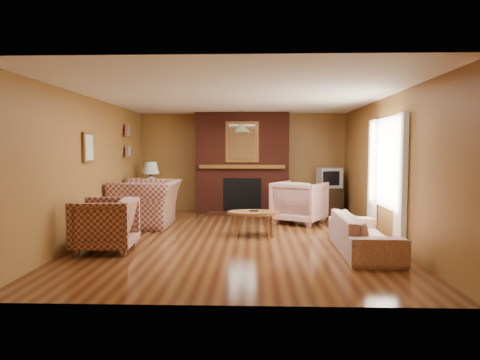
{
  "coord_description": "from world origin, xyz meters",
  "views": [
    {
      "loc": [
        0.28,
        -7.29,
        1.51
      ],
      "look_at": [
        0.02,
        0.6,
        0.95
      ],
      "focal_mm": 32.0,
      "sensor_mm": 36.0,
      "label": 1
    }
  ],
  "objects_px": {
    "fireplace": "(242,164)",
    "crt_tv": "(329,178)",
    "coffee_table": "(254,214)",
    "table_lamp": "(151,174)",
    "floral_sofa": "(364,234)",
    "floral_armchair": "(300,202)",
    "plaid_armchair": "(105,224)",
    "side_table": "(151,203)",
    "tv_stand": "(329,201)",
    "plaid_loveseat": "(147,203)"
  },
  "relations": [
    {
      "from": "plaid_armchair",
      "to": "floral_sofa",
      "type": "relative_size",
      "value": 0.46
    },
    {
      "from": "plaid_loveseat",
      "to": "plaid_armchair",
      "type": "relative_size",
      "value": 1.59
    },
    {
      "from": "floral_sofa",
      "to": "coffee_table",
      "type": "xyz_separation_m",
      "value": [
        -1.62,
        1.18,
        0.1
      ]
    },
    {
      "from": "fireplace",
      "to": "side_table",
      "type": "height_order",
      "value": "fireplace"
    },
    {
      "from": "coffee_table",
      "to": "fireplace",
      "type": "bearing_deg",
      "value": 95.65
    },
    {
      "from": "table_lamp",
      "to": "floral_sofa",
      "type": "bearing_deg",
      "value": -40.85
    },
    {
      "from": "fireplace",
      "to": "floral_armchair",
      "type": "distance_m",
      "value": 2.06
    },
    {
      "from": "side_table",
      "to": "floral_sofa",
      "type": "bearing_deg",
      "value": -40.85
    },
    {
      "from": "plaid_armchair",
      "to": "floral_sofa",
      "type": "height_order",
      "value": "plaid_armchair"
    },
    {
      "from": "tv_stand",
      "to": "side_table",
      "type": "bearing_deg",
      "value": -177.86
    },
    {
      "from": "floral_sofa",
      "to": "crt_tv",
      "type": "relative_size",
      "value": 3.36
    },
    {
      "from": "floral_sofa",
      "to": "plaid_armchair",
      "type": "bearing_deg",
      "value": 91.68
    },
    {
      "from": "floral_armchair",
      "to": "coffee_table",
      "type": "height_order",
      "value": "floral_armchair"
    },
    {
      "from": "side_table",
      "to": "table_lamp",
      "type": "relative_size",
      "value": 0.92
    },
    {
      "from": "floral_sofa",
      "to": "tv_stand",
      "type": "relative_size",
      "value": 3.0
    },
    {
      "from": "floral_sofa",
      "to": "plaid_loveseat",
      "type": "bearing_deg",
      "value": 62.21
    },
    {
      "from": "floral_armchair",
      "to": "crt_tv",
      "type": "bearing_deg",
      "value": -93.11
    },
    {
      "from": "floral_sofa",
      "to": "tv_stand",
      "type": "xyz_separation_m",
      "value": [
        0.15,
        3.81,
        0.04
      ]
    },
    {
      "from": "floral_sofa",
      "to": "tv_stand",
      "type": "distance_m",
      "value": 3.81
    },
    {
      "from": "coffee_table",
      "to": "side_table",
      "type": "relative_size",
      "value": 1.57
    },
    {
      "from": "table_lamp",
      "to": "side_table",
      "type": "bearing_deg",
      "value": 90.0
    },
    {
      "from": "fireplace",
      "to": "side_table",
      "type": "relative_size",
      "value": 4.04
    },
    {
      "from": "floral_armchair",
      "to": "crt_tv",
      "type": "xyz_separation_m",
      "value": [
        0.83,
        1.3,
        0.42
      ]
    },
    {
      "from": "floral_sofa",
      "to": "table_lamp",
      "type": "xyz_separation_m",
      "value": [
        -4.0,
        3.46,
        0.68
      ]
    },
    {
      "from": "floral_armchair",
      "to": "side_table",
      "type": "bearing_deg",
      "value": 13.45
    },
    {
      "from": "plaid_loveseat",
      "to": "tv_stand",
      "type": "relative_size",
      "value": 2.21
    },
    {
      "from": "table_lamp",
      "to": "crt_tv",
      "type": "height_order",
      "value": "table_lamp"
    },
    {
      "from": "crt_tv",
      "to": "table_lamp",
      "type": "bearing_deg",
      "value": -175.26
    },
    {
      "from": "plaid_loveseat",
      "to": "floral_armchair",
      "type": "distance_m",
      "value": 3.1
    },
    {
      "from": "plaid_armchair",
      "to": "table_lamp",
      "type": "distance_m",
      "value": 3.54
    },
    {
      "from": "plaid_armchair",
      "to": "coffee_table",
      "type": "relative_size",
      "value": 0.94
    },
    {
      "from": "fireplace",
      "to": "crt_tv",
      "type": "height_order",
      "value": "fireplace"
    },
    {
      "from": "plaid_armchair",
      "to": "coffee_table",
      "type": "xyz_separation_m",
      "value": [
        2.23,
        1.22,
        -0.02
      ]
    },
    {
      "from": "fireplace",
      "to": "tv_stand",
      "type": "xyz_separation_m",
      "value": [
        2.05,
        -0.18,
        -0.87
      ]
    },
    {
      "from": "coffee_table",
      "to": "crt_tv",
      "type": "xyz_separation_m",
      "value": [
        1.77,
        2.62,
        0.48
      ]
    },
    {
      "from": "plaid_armchair",
      "to": "floral_armchair",
      "type": "bearing_deg",
      "value": 125.33
    },
    {
      "from": "plaid_loveseat",
      "to": "floral_sofa",
      "type": "relative_size",
      "value": 0.74
    },
    {
      "from": "coffee_table",
      "to": "tv_stand",
      "type": "height_order",
      "value": "tv_stand"
    },
    {
      "from": "fireplace",
      "to": "floral_armchair",
      "type": "relative_size",
      "value": 2.5
    },
    {
      "from": "table_lamp",
      "to": "tv_stand",
      "type": "relative_size",
      "value": 1.02
    },
    {
      "from": "tv_stand",
      "to": "plaid_loveseat",
      "type": "bearing_deg",
      "value": -158.73
    },
    {
      "from": "floral_sofa",
      "to": "side_table",
      "type": "bearing_deg",
      "value": 50.33
    },
    {
      "from": "coffee_table",
      "to": "crt_tv",
      "type": "height_order",
      "value": "crt_tv"
    },
    {
      "from": "plaid_loveseat",
      "to": "floral_sofa",
      "type": "bearing_deg",
      "value": 60.4
    },
    {
      "from": "fireplace",
      "to": "plaid_armchair",
      "type": "height_order",
      "value": "fireplace"
    },
    {
      "from": "floral_sofa",
      "to": "side_table",
      "type": "xyz_separation_m",
      "value": [
        -4.0,
        3.46,
        0.02
      ]
    },
    {
      "from": "side_table",
      "to": "table_lamp",
      "type": "bearing_deg",
      "value": -90.0
    },
    {
      "from": "plaid_armchair",
      "to": "table_lamp",
      "type": "xyz_separation_m",
      "value": [
        -0.15,
        3.49,
        0.55
      ]
    },
    {
      "from": "crt_tv",
      "to": "side_table",
      "type": "bearing_deg",
      "value": -175.26
    },
    {
      "from": "side_table",
      "to": "table_lamp",
      "type": "distance_m",
      "value": 0.66
    }
  ]
}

